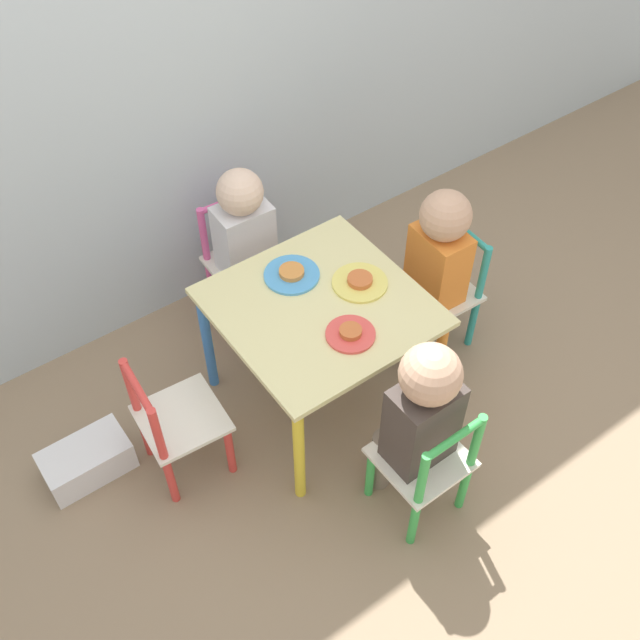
{
  "coord_description": "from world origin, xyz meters",
  "views": [
    {
      "loc": [
        -0.96,
        -1.34,
        2.24
      ],
      "look_at": [
        0.0,
        0.0,
        0.42
      ],
      "focal_mm": 42.0,
      "sensor_mm": 36.0,
      "label": 1
    }
  ],
  "objects_px": {
    "plate_right": "(360,282)",
    "chair_teal": "(442,291)",
    "chair_green": "(426,465)",
    "storage_bin": "(87,460)",
    "child_front": "(420,413)",
    "kids_table": "(320,319)",
    "plate_back": "(292,274)",
    "plate_front": "(350,333)",
    "chair_red": "(175,423)",
    "chair_pink": "(242,263)",
    "child_right": "(435,259)",
    "child_back": "(246,237)"
  },
  "relations": [
    {
      "from": "plate_right",
      "to": "chair_teal",
      "type": "bearing_deg",
      "value": -2.97
    },
    {
      "from": "chair_green",
      "to": "storage_bin",
      "type": "bearing_deg",
      "value": -43.01
    },
    {
      "from": "chair_teal",
      "to": "child_front",
      "type": "height_order",
      "value": "child_front"
    },
    {
      "from": "kids_table",
      "to": "child_front",
      "type": "distance_m",
      "value": 0.49
    },
    {
      "from": "kids_table",
      "to": "plate_back",
      "type": "xyz_separation_m",
      "value": [
        0.0,
        0.16,
        0.08
      ]
    },
    {
      "from": "chair_green",
      "to": "plate_front",
      "type": "relative_size",
      "value": 3.23
    },
    {
      "from": "plate_front",
      "to": "plate_back",
      "type": "relative_size",
      "value": 0.83
    },
    {
      "from": "kids_table",
      "to": "chair_red",
      "type": "distance_m",
      "value": 0.58
    },
    {
      "from": "chair_green",
      "to": "storage_bin",
      "type": "distance_m",
      "value": 1.13
    },
    {
      "from": "storage_bin",
      "to": "chair_red",
      "type": "bearing_deg",
      "value": -31.31
    },
    {
      "from": "kids_table",
      "to": "chair_green",
      "type": "height_order",
      "value": "chair_green"
    },
    {
      "from": "chair_pink",
      "to": "chair_red",
      "type": "xyz_separation_m",
      "value": [
        -0.57,
        -0.51,
        0.0
      ]
    },
    {
      "from": "storage_bin",
      "to": "chair_pink",
      "type": "bearing_deg",
      "value": 22.11
    },
    {
      "from": "kids_table",
      "to": "child_right",
      "type": "relative_size",
      "value": 0.88
    },
    {
      "from": "chair_teal",
      "to": "child_front",
      "type": "xyz_separation_m",
      "value": [
        -0.54,
        -0.47,
        0.21
      ]
    },
    {
      "from": "chair_teal",
      "to": "plate_front",
      "type": "bearing_deg",
      "value": -73.38
    },
    {
      "from": "kids_table",
      "to": "storage_bin",
      "type": "height_order",
      "value": "kids_table"
    },
    {
      "from": "child_back",
      "to": "chair_red",
      "type": "bearing_deg",
      "value": -139.42
    },
    {
      "from": "chair_pink",
      "to": "plate_back",
      "type": "xyz_separation_m",
      "value": [
        -0.02,
        -0.38,
        0.26
      ]
    },
    {
      "from": "chair_pink",
      "to": "child_back",
      "type": "distance_m",
      "value": 0.19
    },
    {
      "from": "kids_table",
      "to": "child_back",
      "type": "height_order",
      "value": "child_back"
    },
    {
      "from": "chair_teal",
      "to": "plate_back",
      "type": "bearing_deg",
      "value": -106.28
    },
    {
      "from": "chair_red",
      "to": "plate_right",
      "type": "distance_m",
      "value": 0.75
    },
    {
      "from": "chair_pink",
      "to": "plate_right",
      "type": "distance_m",
      "value": 0.62
    },
    {
      "from": "plate_back",
      "to": "storage_bin",
      "type": "distance_m",
      "value": 0.93
    },
    {
      "from": "child_right",
      "to": "plate_right",
      "type": "relative_size",
      "value": 3.9
    },
    {
      "from": "child_front",
      "to": "plate_front",
      "type": "xyz_separation_m",
      "value": [
        -0.01,
        0.33,
        0.05
      ]
    },
    {
      "from": "child_right",
      "to": "storage_bin",
      "type": "xyz_separation_m",
      "value": [
        -1.31,
        0.22,
        -0.38
      ]
    },
    {
      "from": "chair_pink",
      "to": "chair_red",
      "type": "bearing_deg",
      "value": -135.93
    },
    {
      "from": "storage_bin",
      "to": "chair_teal",
      "type": "bearing_deg",
      "value": -9.35
    },
    {
      "from": "chair_red",
      "to": "kids_table",
      "type": "bearing_deg",
      "value": -90.0
    },
    {
      "from": "chair_pink",
      "to": "plate_right",
      "type": "relative_size",
      "value": 2.73
    },
    {
      "from": "chair_green",
      "to": "storage_bin",
      "type": "xyz_separation_m",
      "value": [
        -0.83,
        0.75,
        -0.18
      ]
    },
    {
      "from": "child_back",
      "to": "storage_bin",
      "type": "height_order",
      "value": "child_back"
    },
    {
      "from": "kids_table",
      "to": "chair_red",
      "type": "bearing_deg",
      "value": 176.01
    },
    {
      "from": "plate_right",
      "to": "child_front",
      "type": "bearing_deg",
      "value": -107.66
    },
    {
      "from": "chair_teal",
      "to": "chair_red",
      "type": "distance_m",
      "value": 1.09
    },
    {
      "from": "chair_pink",
      "to": "child_right",
      "type": "distance_m",
      "value": 0.76
    },
    {
      "from": "child_back",
      "to": "child_right",
      "type": "bearing_deg",
      "value": -44.91
    },
    {
      "from": "chair_green",
      "to": "plate_front",
      "type": "bearing_deg",
      "value": -89.69
    },
    {
      "from": "chair_green",
      "to": "chair_teal",
      "type": "bearing_deg",
      "value": -136.42
    },
    {
      "from": "chair_teal",
      "to": "plate_right",
      "type": "bearing_deg",
      "value": -90.88
    },
    {
      "from": "kids_table",
      "to": "plate_front",
      "type": "bearing_deg",
      "value": -90.0
    },
    {
      "from": "plate_right",
      "to": "kids_table",
      "type": "bearing_deg",
      "value": 180.0
    },
    {
      "from": "kids_table",
      "to": "child_right",
      "type": "xyz_separation_m",
      "value": [
        0.49,
        -0.02,
        0.02
      ]
    },
    {
      "from": "chair_pink",
      "to": "chair_teal",
      "type": "distance_m",
      "value": 0.77
    },
    {
      "from": "chair_teal",
      "to": "child_front",
      "type": "relative_size",
      "value": 0.68
    },
    {
      "from": "child_right",
      "to": "chair_teal",
      "type": "bearing_deg",
      "value": 90.0
    },
    {
      "from": "plate_front",
      "to": "plate_back",
      "type": "bearing_deg",
      "value": 90.0
    },
    {
      "from": "chair_teal",
      "to": "plate_right",
      "type": "xyz_separation_m",
      "value": [
        -0.38,
        0.02,
        0.26
      ]
    }
  ]
}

